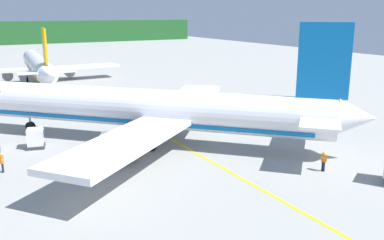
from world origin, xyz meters
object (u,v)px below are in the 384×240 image
airliner_foreground (152,109)px  crew_loader_right (324,160)px  airliner_mid_apron (38,65)px  cargo_container_mid (36,138)px  crew_marshaller (2,161)px

airliner_foreground → crew_loader_right: airliner_foreground is taller
airliner_mid_apron → crew_loader_right: (11.26, -61.08, -1.95)m
cargo_container_mid → crew_marshaller: cargo_container_mid is taller
cargo_container_mid → crew_marshaller: (-3.56, -5.49, -0.01)m
airliner_mid_apron → cargo_container_mid: 43.80m
airliner_foreground → crew_marshaller: airliner_foreground is taller
airliner_foreground → crew_loader_right: size_ratio=19.49×
airliner_mid_apron → cargo_container_mid: airliner_mid_apron is taller
airliner_mid_apron → crew_marshaller: 49.91m
cargo_container_mid → crew_loader_right: size_ratio=1.22×
airliner_mid_apron → cargo_container_mid: (-8.17, -42.99, -1.97)m
cargo_container_mid → airliner_mid_apron: bearing=79.2°
airliner_foreground → cargo_container_mid: (-10.49, 3.86, -2.43)m
cargo_container_mid → crew_loader_right: bearing=-43.0°
crew_marshaller → crew_loader_right: size_ratio=0.97×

